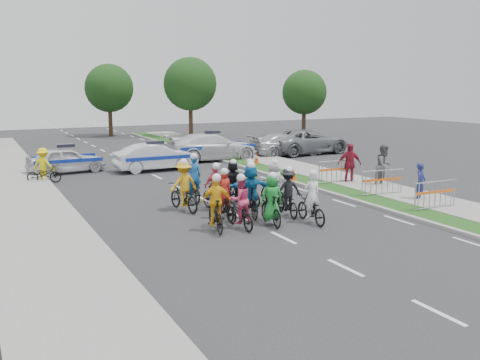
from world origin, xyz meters
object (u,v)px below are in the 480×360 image
rider_8 (249,188)px  rider_10 (184,191)px  police_car_1 (155,157)px  rider_0 (311,205)px  barrier_0 (435,196)px  civilian_suv (308,141)px  rider_3 (216,209)px  rider_4 (287,196)px  police_car_0 (66,160)px  barrier_1 (382,183)px  parked_bike (44,174)px  rider_6 (223,202)px  rider_7 (273,188)px  cone_1 (257,159)px  spectator_1 (384,166)px  civilian_sedan (286,145)px  rider_1 (271,204)px  cone_0 (294,176)px  barrier_2 (337,173)px  tree_4 (109,88)px  spectator_2 (349,164)px  rider_2 (240,208)px  tree_2 (304,92)px  marshal_hiviz (43,165)px  tree_1 (190,84)px  rider_11 (232,184)px  spectator_0 (420,182)px  rider_12 (193,185)px  rider_5 (250,194)px  rider_9 (215,192)px  police_car_2 (212,147)px

rider_8 → rider_10: (-2.56, 0.23, 0.08)m
police_car_1 → rider_0: bearing=-176.1°
barrier_0 → civilian_suv: bearing=72.1°
rider_3 → rider_4: (3.07, 0.70, -0.02)m
police_car_0 → barrier_1: size_ratio=1.97×
parked_bike → rider_3: bearing=-142.5°
rider_6 → rider_7: bearing=-158.8°
rider_7 → cone_1: size_ratio=2.59×
rider_6 → spectator_1: spectator_1 is taller
civilian_sedan → rider_1: bearing=148.4°
cone_0 → barrier_2: bearing=-38.9°
barrier_2 → tree_4: 28.20m
spectator_2 → rider_4: bearing=-126.8°
rider_2 → civilian_sedan: rider_2 is taller
spectator_2 → tree_2: tree_2 is taller
rider_8 → civilian_suv: 15.83m
rider_6 → cone_1: bearing=-121.4°
marshal_hiviz → barrier_1: (11.88, -9.98, -0.24)m
parked_bike → tree_1: 22.66m
rider_11 → spectator_0: bearing=148.5°
police_car_1 → tree_2: size_ratio=0.75×
rider_12 → cone_0: size_ratio=2.80×
rider_12 → tree_2: 27.37m
police_car_0 → spectator_1: size_ratio=2.04×
rider_5 → parked_bike: (-5.56, 10.09, -0.41)m
spectator_0 → tree_4: tree_4 is taller
rider_9 → barrier_2: rider_9 is taller
spectator_2 → barrier_0: (-0.56, -5.65, -0.39)m
police_car_0 → spectator_2: 14.43m
cone_0 → tree_4: tree_4 is taller
spectator_0 → rider_10: bearing=138.0°
cone_0 → rider_7: bearing=-131.5°
rider_10 → rider_9: bearing=145.0°
barrier_2 → parked_bike: bearing=151.1°
spectator_1 → barrier_2: bearing=125.1°
rider_6 → barrier_0: rider_6 is taller
barrier_1 → police_car_1: bearing=119.7°
cone_1 → tree_1: (2.72, 16.84, 4.20)m
police_car_2 → rider_4: bearing=169.6°
rider_4 → rider_11: 2.93m
spectator_0 → cone_0: (-2.24, 5.65, -0.43)m
rider_5 → rider_9: size_ratio=1.10×
rider_8 → rider_11: bearing=-65.8°
barrier_1 → barrier_2: 3.05m
cone_0 → rider_12: bearing=-165.3°
police_car_0 → marshal_hiviz: size_ratio=2.46×
rider_5 → tree_2: size_ratio=0.34×
police_car_0 → spectator_2: bearing=-137.3°
marshal_hiviz → rider_2: bearing=148.7°
rider_1 → cone_0: 7.71m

